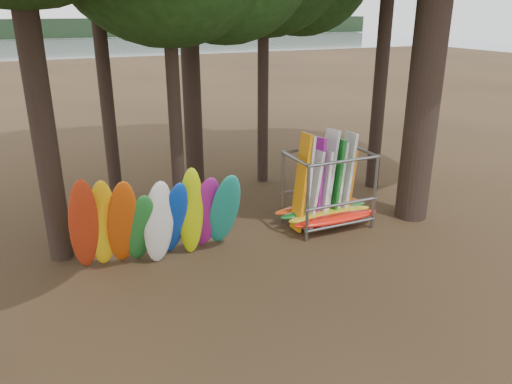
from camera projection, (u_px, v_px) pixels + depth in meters
name	position (u px, v px, depth m)	size (l,w,h in m)	color
ground	(284.00, 259.00, 13.11)	(120.00, 120.00, 0.00)	#47331E
lake	(71.00, 59.00, 64.39)	(160.00, 160.00, 0.00)	gray
far_shore	(48.00, 29.00, 106.42)	(160.00, 4.00, 4.00)	black
kayak_row	(157.00, 220.00, 12.37)	(4.29, 1.88, 2.99)	#B62F13
storage_rack	(327.00, 192.00, 14.84)	(3.00, 1.62, 2.91)	slate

